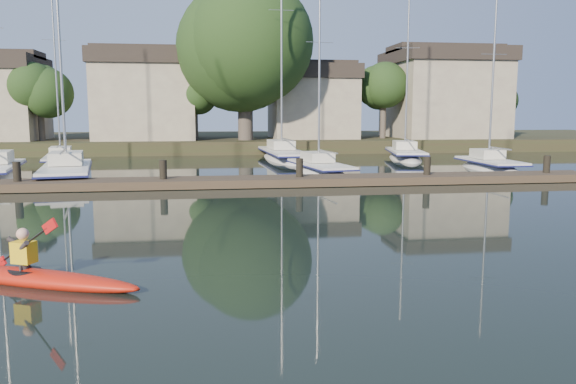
{
  "coord_description": "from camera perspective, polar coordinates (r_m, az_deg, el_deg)",
  "views": [
    {
      "loc": [
        -1.06,
        -10.72,
        3.27
      ],
      "look_at": [
        0.99,
        3.59,
        1.2
      ],
      "focal_mm": 35.0,
      "sensor_mm": 36.0,
      "label": 1
    }
  ],
  "objects": [
    {
      "name": "ground",
      "position": [
        11.26,
        -2.42,
        -8.74
      ],
      "size": [
        160.0,
        160.0,
        0.0
      ],
      "primitive_type": "plane",
      "color": "black",
      "rests_on": "ground"
    },
    {
      "name": "kayak",
      "position": [
        11.94,
        -24.66,
        -7.59
      ],
      "size": [
        4.54,
        2.55,
        1.51
      ],
      "rotation": [
        0.0,
        0.0,
        -0.43
      ],
      "color": "#B51C0D",
      "rests_on": "ground"
    },
    {
      "name": "dock",
      "position": [
        24.94,
        -5.64,
        1.05
      ],
      "size": [
        34.0,
        2.0,
        1.8
      ],
      "color": "#453727",
      "rests_on": "ground"
    },
    {
      "name": "sailboat_1",
      "position": [
        29.62,
        -21.53,
        0.84
      ],
      "size": [
        3.83,
        9.45,
        15.04
      ],
      "rotation": [
        0.0,
        0.0,
        0.17
      ],
      "color": "silver",
      "rests_on": "ground"
    },
    {
      "name": "sailboat_3",
      "position": [
        30.17,
        3.25,
        1.57
      ],
      "size": [
        3.0,
        7.61,
        11.95
      ],
      "rotation": [
        0.0,
        0.0,
        0.15
      ],
      "color": "silver",
      "rests_on": "ground"
    },
    {
      "name": "sailboat_4",
      "position": [
        34.07,
        19.79,
        1.85
      ],
      "size": [
        2.14,
        6.69,
        11.29
      ],
      "rotation": [
        0.0,
        0.0,
        -0.02
      ],
      "color": "silver",
      "rests_on": "ground"
    },
    {
      "name": "sailboat_5",
      "position": [
        38.43,
        -22.06,
        2.42
      ],
      "size": [
        3.26,
        8.18,
        13.21
      ],
      "rotation": [
        0.0,
        0.0,
        0.18
      ],
      "color": "silver",
      "rests_on": "ground"
    },
    {
      "name": "sailboat_6",
      "position": [
        39.04,
        -0.57,
        3.05
      ],
      "size": [
        2.81,
        10.95,
        17.26
      ],
      "rotation": [
        0.0,
        0.0,
        0.05
      ],
      "color": "silver",
      "rests_on": "ground"
    },
    {
      "name": "sailboat_7",
      "position": [
        40.3,
        11.8,
        3.04
      ],
      "size": [
        3.79,
        8.49,
        13.25
      ],
      "rotation": [
        0.0,
        0.0,
        -0.21
      ],
      "color": "silver",
      "rests_on": "ground"
    },
    {
      "name": "shore",
      "position": [
        51.08,
        -5.19,
        8.07
      ],
      "size": [
        90.0,
        25.25,
        12.75
      ],
      "color": "#293319",
      "rests_on": "ground"
    }
  ]
}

